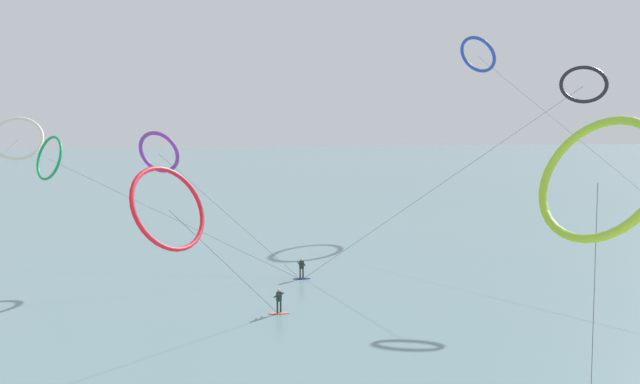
# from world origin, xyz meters

# --- Properties ---
(sea_water) EXTENTS (400.00, 200.00, 0.08)m
(sea_water) POSITION_xyz_m (0.00, 106.93, 0.04)
(sea_water) COLOR slate
(sea_water) RESTS_ON ground
(surfer_navy) EXTENTS (1.40, 0.70, 1.70)m
(surfer_navy) POSITION_xyz_m (-0.35, 32.24, 0.82)
(surfer_navy) COLOR navy
(surfer_navy) RESTS_ON ground
(surfer_coral) EXTENTS (1.40, 0.72, 1.70)m
(surfer_coral) POSITION_xyz_m (-2.42, 24.77, 0.82)
(surfer_coral) COLOR #EA7260
(surfer_coral) RESTS_ON ground
(kite_emerald) EXTENTS (25.74, 15.76, 11.06)m
(kite_emerald) POSITION_xyz_m (-23.89, 45.81, 8.85)
(kite_emerald) COLOR #199351
(kite_emerald) RESTS_ON ground
(kite_crimson) EXTENTS (8.34, 8.19, 10.48)m
(kite_crimson) POSITION_xyz_m (-8.36, 19.23, 8.23)
(kite_crimson) COLOR red
(kite_crimson) RESTS_ON ground
(kite_ivory) EXTENTS (5.42, 39.77, 12.87)m
(kite_ivory) POSITION_xyz_m (-28.41, 49.95, 10.59)
(kite_ivory) COLOR silver
(kite_ivory) RESTS_ON ground
(kite_violet) EXTENTS (13.26, 4.62, 11.85)m
(kite_violet) POSITION_xyz_m (-11.62, 35.40, 10.06)
(kite_violet) COLOR purple
(kite_violet) RESTS_ON ground
(kite_cobalt) EXTENTS (5.11, 48.95, 22.52)m
(kite_cobalt) POSITION_xyz_m (23.34, 56.64, 20.28)
(kite_cobalt) COLOR #2647B7
(kite_cobalt) RESTS_ON ground
(kite_lime) EXTENTS (4.18, 5.92, 13.20)m
(kite_lime) POSITION_xyz_m (9.60, 9.75, 10.71)
(kite_lime) COLOR #8CC62D
(kite_lime) RESTS_ON ground
(kite_charcoal) EXTENTS (24.32, 3.49, 17.03)m
(kite_charcoal) POSITION_xyz_m (21.83, 31.28, 15.42)
(kite_charcoal) COLOR black
(kite_charcoal) RESTS_ON ground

